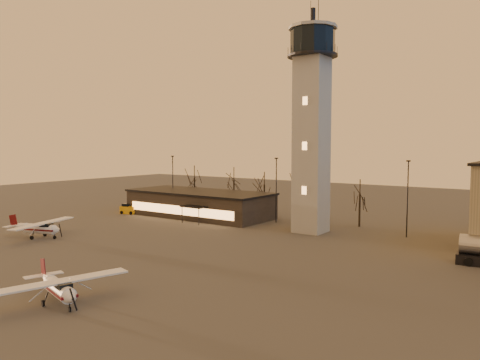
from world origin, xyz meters
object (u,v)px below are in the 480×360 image
(control_tower, at_px, (312,114))
(cessna_rear, at_px, (41,230))
(service_cart, at_px, (129,210))
(terminal, at_px, (199,204))
(cessna_front, at_px, (60,292))

(control_tower, distance_m, cessna_rear, 39.16)
(control_tower, height_order, cessna_rear, control_tower)
(control_tower, xyz_separation_m, cessna_rear, (-26.70, -24.22, -15.31))
(control_tower, height_order, service_cart, control_tower)
(terminal, height_order, cessna_front, terminal)
(terminal, bearing_deg, cessna_front, -63.33)
(terminal, bearing_deg, service_cart, -157.51)
(cessna_rear, bearing_deg, terminal, 61.83)
(cessna_rear, height_order, service_cart, cessna_rear)
(cessna_front, height_order, cessna_rear, cessna_rear)
(cessna_rear, distance_m, service_cart, 22.45)
(control_tower, relative_size, terminal, 1.28)
(service_cart, bearing_deg, terminal, 7.69)
(control_tower, xyz_separation_m, service_cart, (-34.06, -3.01, -15.64))
(cessna_front, bearing_deg, cessna_rear, 166.94)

